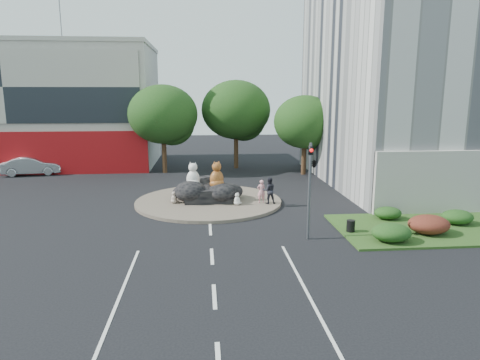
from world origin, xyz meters
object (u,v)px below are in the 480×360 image
object	(u,v)px
cat_white	(193,175)
cat_tabby	(217,174)
kitten_white	(237,199)
litter_bin	(351,226)
pedestrian_dark	(269,191)
kitten_calico	(174,197)
pedestrian_pink	(261,191)
parked_car	(32,166)

from	to	relation	value
cat_white	cat_tabby	xyz separation A→B (m)	(1.60, -0.36, 0.05)
kitten_white	litter_bin	xyz separation A→B (m)	(5.65, -5.86, -0.19)
cat_tabby	pedestrian_dark	bearing A→B (deg)	-50.04
kitten_white	litter_bin	bearing A→B (deg)	-84.42
pedestrian_dark	kitten_calico	bearing A→B (deg)	-9.10
cat_tabby	pedestrian_pink	distance (m)	3.22
cat_tabby	kitten_calico	distance (m)	3.24
kitten_white	pedestrian_pink	world-z (taller)	pedestrian_pink
cat_tabby	kitten_white	world-z (taller)	cat_tabby
cat_tabby	cat_white	bearing A→B (deg)	134.32
cat_white	pedestrian_pink	xyz separation A→B (m)	(4.55, -1.13, -1.00)
litter_bin	cat_white	bearing A→B (deg)	138.98
litter_bin	parked_car	bearing A→B (deg)	140.94
pedestrian_dark	litter_bin	size ratio (longest dim) A/B	2.82
cat_white	kitten_white	world-z (taller)	cat_white
parked_car	cat_tabby	bearing A→B (deg)	-136.82
cat_tabby	pedestrian_pink	world-z (taller)	cat_tabby
cat_white	kitten_calico	distance (m)	2.01
parked_car	litter_bin	distance (m)	30.50
parked_car	litter_bin	world-z (taller)	parked_car
kitten_calico	litter_bin	xyz separation A→B (m)	(9.82, -6.70, -0.18)
pedestrian_pink	pedestrian_dark	xyz separation A→B (m)	(0.48, -0.27, 0.11)
pedestrian_dark	cat_tabby	bearing A→B (deg)	-19.93
parked_car	litter_bin	bearing A→B (deg)	-139.92
kitten_calico	parked_car	world-z (taller)	parked_car
cat_tabby	pedestrian_dark	size ratio (longest dim) A/B	1.05
pedestrian_pink	parked_car	xyz separation A→B (m)	(-19.69, 12.93, -0.13)
cat_tabby	kitten_white	xyz separation A→B (m)	(1.28, -1.21, -1.41)
pedestrian_pink	parked_car	size ratio (longest dim) A/B	0.30
pedestrian_pink	pedestrian_dark	bearing A→B (deg)	146.16
kitten_white	cat_white	bearing A→B (deg)	113.22
cat_tabby	kitten_calico	world-z (taller)	cat_tabby
cat_white	litter_bin	xyz separation A→B (m)	(8.53, -7.42, -1.55)
cat_white	parked_car	bearing A→B (deg)	154.25
cat_white	kitten_calico	bearing A→B (deg)	-138.36
cat_white	pedestrian_pink	size ratio (longest dim) A/B	1.13
kitten_calico	kitten_white	distance (m)	4.26
pedestrian_dark	parked_car	size ratio (longest dim) A/B	0.34
kitten_white	pedestrian_pink	size ratio (longest dim) A/B	0.54
kitten_calico	kitten_white	size ratio (longest dim) A/B	0.97
litter_bin	pedestrian_dark	bearing A→B (deg)	120.16
cat_white	parked_car	world-z (taller)	cat_white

